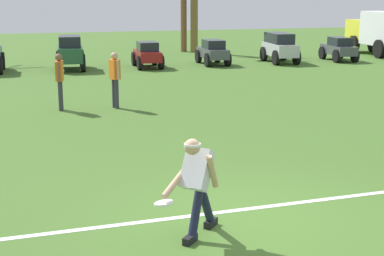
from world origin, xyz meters
The scene contains 11 objects.
ground_plane centered at (0.00, 0.00, 0.00)m, with size 80.00×80.00×0.00m, color #436927.
field_line_paint centered at (0.00, 0.36, 0.00)m, with size 19.57×0.12×0.01m, color white.
frisbee_thrower centered at (-0.88, -0.42, 0.79)m, with size 0.97×0.75×1.39m.
frisbee_in_flight centered at (-1.39, -0.66, 0.63)m, with size 0.35×0.35×0.06m.
teammate_near_sideline centered at (-0.58, 8.74, 0.94)m, with size 0.29×0.49×1.56m.
teammate_midfield centered at (-2.07, 8.83, 0.94)m, with size 0.25×0.50×1.56m.
parked_car_slot_c centered at (-1.14, 17.43, 0.74)m, with size 1.31×2.41×1.40m.
parked_car_slot_d centered at (2.09, 17.26, 0.56)m, with size 1.14×2.23×1.10m.
parked_car_slot_e centered at (5.10, 17.47, 0.56)m, with size 1.12×2.22×1.10m.
parked_car_slot_f centered at (8.25, 17.32, 0.72)m, with size 1.30×2.46×1.34m.
parked_car_slot_g centered at (11.25, 17.27, 0.56)m, with size 1.23×2.26×1.10m.
Camera 1 is at (-2.95, -7.45, 3.22)m, focal length 55.00 mm.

